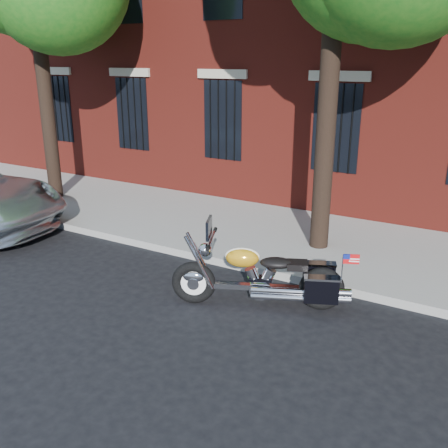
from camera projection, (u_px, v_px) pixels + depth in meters
The scene contains 4 objects.
ground at pixel (224, 305), 7.91m from camera, with size 120.00×120.00×0.00m, color black.
curb at pixel (263, 270), 9.02m from camera, with size 40.00×0.16×0.15m, color gray.
sidewalk at pixel (302, 239), 10.56m from camera, with size 40.00×3.60×0.15m, color gray.
motorcycle at pixel (266, 279), 7.71m from camera, with size 2.74×1.49×1.42m.
Camera 1 is at (3.59, -6.13, 3.73)m, focal length 40.00 mm.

